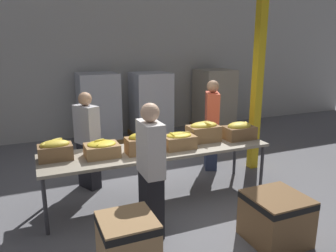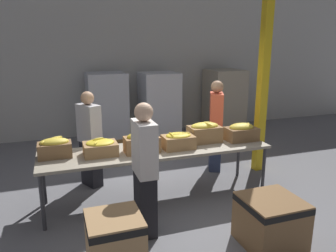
% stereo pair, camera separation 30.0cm
% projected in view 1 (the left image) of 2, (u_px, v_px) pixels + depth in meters
% --- Properties ---
extents(ground_plane, '(30.00, 30.00, 0.00)m').
position_uv_depth(ground_plane, '(158.00, 198.00, 4.86)').
color(ground_plane, slate).
extents(wall_back, '(16.00, 0.08, 4.00)m').
position_uv_depth(wall_back, '(100.00, 53.00, 7.77)').
color(wall_back, '#B7B7B2').
rests_on(wall_back, ground_plane).
extents(sorting_table, '(3.26, 0.84, 0.77)m').
position_uv_depth(sorting_table, '(158.00, 152.00, 4.68)').
color(sorting_table, '#9E937F').
rests_on(sorting_table, ground_plane).
extents(banana_box_0, '(0.43, 0.26, 0.27)m').
position_uv_depth(banana_box_0, '(55.00, 150.00, 4.21)').
color(banana_box_0, olive).
rests_on(banana_box_0, sorting_table).
extents(banana_box_1, '(0.44, 0.34, 0.23)m').
position_uv_depth(banana_box_1, '(102.00, 149.00, 4.33)').
color(banana_box_1, '#A37A4C').
rests_on(banana_box_1, sorting_table).
extents(banana_box_2, '(0.48, 0.28, 0.30)m').
position_uv_depth(banana_box_2, '(143.00, 142.00, 4.47)').
color(banana_box_2, olive).
rests_on(banana_box_2, sorting_table).
extents(banana_box_3, '(0.44, 0.30, 0.24)m').
position_uv_depth(banana_box_3, '(179.00, 140.00, 4.67)').
color(banana_box_3, '#A37A4C').
rests_on(banana_box_3, sorting_table).
extents(banana_box_4, '(0.48, 0.34, 0.32)m').
position_uv_depth(banana_box_4, '(204.00, 131.00, 5.01)').
color(banana_box_4, '#A37A4C').
rests_on(banana_box_4, sorting_table).
extents(banana_box_5, '(0.48, 0.31, 0.27)m').
position_uv_depth(banana_box_5, '(239.00, 131.00, 5.12)').
color(banana_box_5, olive).
rests_on(banana_box_5, sorting_table).
extents(volunteer_0, '(0.37, 0.46, 1.53)m').
position_uv_depth(volunteer_0, '(88.00, 141.00, 5.06)').
color(volunteer_0, black).
rests_on(volunteer_0, ground_plane).
extents(volunteer_1, '(0.22, 0.43, 1.60)m').
position_uv_depth(volunteer_1, '(151.00, 172.00, 3.78)').
color(volunteer_1, black).
rests_on(volunteer_1, ground_plane).
extents(volunteer_2, '(0.38, 0.48, 1.61)m').
position_uv_depth(volunteer_2, '(212.00, 126.00, 5.85)').
color(volunteer_2, '#2D3856').
rests_on(volunteer_2, ground_plane).
extents(donation_bin_0, '(0.52, 0.52, 0.68)m').
position_uv_depth(donation_bin_0, '(128.00, 248.00, 3.08)').
color(donation_bin_0, tan).
rests_on(donation_bin_0, ground_plane).
extents(donation_bin_1, '(0.63, 0.63, 0.56)m').
position_uv_depth(donation_bin_1, '(276.00, 216.00, 3.75)').
color(donation_bin_1, olive).
rests_on(donation_bin_1, ground_plane).
extents(support_pillar, '(0.15, 0.15, 4.00)m').
position_uv_depth(support_pillar, '(259.00, 57.00, 5.59)').
color(support_pillar, gold).
rests_on(support_pillar, ground_plane).
extents(pallet_stack_0, '(0.95, 0.95, 1.58)m').
position_uv_depth(pallet_stack_0, '(214.00, 100.00, 8.58)').
color(pallet_stack_0, olive).
rests_on(pallet_stack_0, ground_plane).
extents(pallet_stack_1, '(0.94, 0.94, 1.59)m').
position_uv_depth(pallet_stack_1, '(99.00, 109.00, 7.43)').
color(pallet_stack_1, olive).
rests_on(pallet_stack_1, ground_plane).
extents(pallet_stack_2, '(0.93, 0.93, 1.57)m').
position_uv_depth(pallet_stack_2, '(151.00, 106.00, 7.82)').
color(pallet_stack_2, olive).
rests_on(pallet_stack_2, ground_plane).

